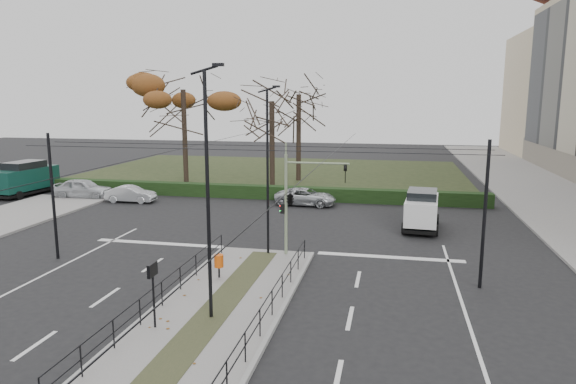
# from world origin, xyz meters

# --- Properties ---
(ground) EXTENTS (140.00, 140.00, 0.00)m
(ground) POSITION_xyz_m (0.00, 0.00, 0.00)
(ground) COLOR black
(ground) RESTS_ON ground
(median_island) EXTENTS (4.40, 15.00, 0.14)m
(median_island) POSITION_xyz_m (0.00, -2.50, 0.07)
(median_island) COLOR slate
(median_island) RESTS_ON ground
(sidewalk_east) EXTENTS (8.00, 90.00, 0.14)m
(sidewalk_east) POSITION_xyz_m (18.00, 22.00, 0.07)
(sidewalk_east) COLOR slate
(sidewalk_east) RESTS_ON ground
(park) EXTENTS (38.00, 26.00, 0.10)m
(park) POSITION_xyz_m (-6.00, 32.00, 0.05)
(park) COLOR #232D16
(park) RESTS_ON ground
(hedge) EXTENTS (38.00, 1.00, 1.00)m
(hedge) POSITION_xyz_m (-6.00, 18.60, 0.50)
(hedge) COLOR black
(hedge) RESTS_ON ground
(median_railing) EXTENTS (4.14, 13.24, 0.92)m
(median_railing) POSITION_xyz_m (0.00, -2.60, 0.98)
(median_railing) COLOR black
(median_railing) RESTS_ON median_island
(catenary) EXTENTS (20.00, 34.00, 6.00)m
(catenary) POSITION_xyz_m (0.00, 1.62, 3.42)
(catenary) COLOR black
(catenary) RESTS_ON ground
(traffic_light) EXTENTS (3.29, 1.87, 4.83)m
(traffic_light) POSITION_xyz_m (1.34, 4.50, 2.95)
(traffic_light) COLOR gray
(traffic_light) RESTS_ON median_island
(litter_bin) EXTENTS (0.38, 0.38, 0.99)m
(litter_bin) POSITION_xyz_m (-1.01, 0.66, 0.84)
(litter_bin) COLOR black
(litter_bin) RESTS_ON median_island
(info_panel) EXTENTS (0.12, 0.57, 2.19)m
(info_panel) POSITION_xyz_m (-1.51, -4.31, 1.86)
(info_panel) COLOR black
(info_panel) RESTS_ON median_island
(streetlamp_median_near) EXTENTS (0.71, 0.15, 8.50)m
(streetlamp_median_near) POSITION_xyz_m (0.05, -3.19, 4.46)
(streetlamp_median_near) COLOR black
(streetlamp_median_near) RESTS_ON median_island
(streetlamp_median_far) EXTENTS (0.67, 0.14, 8.00)m
(streetlamp_median_far) POSITION_xyz_m (0.20, 4.43, 4.21)
(streetlamp_median_far) COLOR black
(streetlamp_median_far) RESTS_ON median_island
(parked_car_first) EXTENTS (4.59, 2.10, 1.53)m
(parked_car_first) POSITION_xyz_m (-17.30, 15.90, 0.76)
(parked_car_first) COLOR #B2B5BA
(parked_car_first) RESTS_ON ground
(parked_car_second) EXTENTS (3.72, 1.43, 1.21)m
(parked_car_second) POSITION_xyz_m (-12.93, 15.24, 0.60)
(parked_car_second) COLOR #B2B5BA
(parked_car_second) RESTS_ON ground
(parked_car_fourth) EXTENTS (4.48, 2.24, 1.22)m
(parked_car_fourth) POSITION_xyz_m (-0.09, 16.79, 0.61)
(parked_car_fourth) COLOR #B2B5BA
(parked_car_fourth) RESTS_ON ground
(white_van) EXTENTS (2.29, 4.43, 2.32)m
(white_van) POSITION_xyz_m (7.72, 11.33, 1.21)
(white_van) COLOR white
(white_van) RESTS_ON ground
(green_van) EXTENTS (2.58, 5.62, 2.69)m
(green_van) POSITION_xyz_m (-22.52, 16.22, 1.39)
(green_van) COLOR #0B3229
(green_van) RESTS_ON ground
(rust_tree) EXTENTS (9.80, 9.80, 10.85)m
(rust_tree) POSITION_xyz_m (-12.37, 24.31, 8.34)
(rust_tree) COLOR black
(rust_tree) RESTS_ON park
(bare_tree_center) EXTENTS (6.06, 6.06, 10.43)m
(bare_tree_center) POSITION_xyz_m (-2.57, 27.41, 7.37)
(bare_tree_center) COLOR black
(bare_tree_center) RESTS_ON park
(bare_tree_near) EXTENTS (5.71, 5.71, 9.64)m
(bare_tree_near) POSITION_xyz_m (-3.87, 22.35, 6.82)
(bare_tree_near) COLOR black
(bare_tree_near) RESTS_ON park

